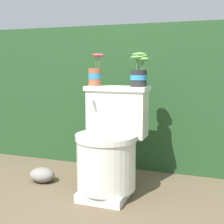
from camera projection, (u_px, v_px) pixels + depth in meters
The scene contains 6 objects.
ground_plane at pixel (100, 193), 2.10m from camera, with size 12.00×12.00×0.00m, color brown.
hedge_backdrop at pixel (139, 94), 2.95m from camera, with size 3.60×0.92×1.17m.
toilet at pixel (110, 148), 2.07m from camera, with size 0.43×0.51×0.71m.
potted_plant_left at pixel (95, 74), 2.19m from camera, with size 0.12×0.09×0.22m.
potted_plant_midleft at pixel (139, 73), 2.10m from camera, with size 0.13×0.12×0.23m.
garden_stone at pixel (42, 175), 2.29m from camera, with size 0.19×0.15×0.10m.
Camera 1 is at (0.75, -1.85, 0.85)m, focal length 50.00 mm.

